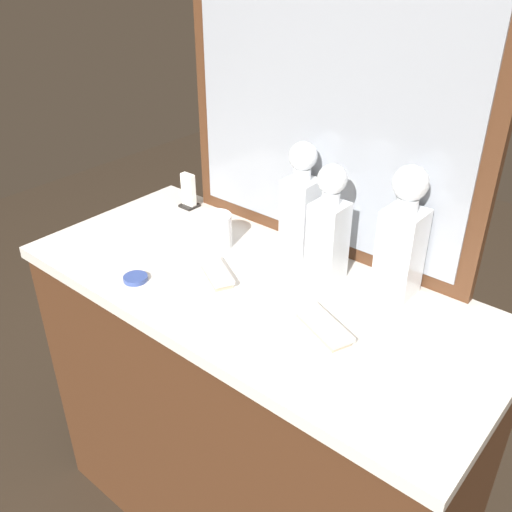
{
  "coord_description": "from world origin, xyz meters",
  "views": [
    {
      "loc": [
        0.75,
        -0.89,
        1.67
      ],
      "look_at": [
        0.0,
        0.0,
        0.99
      ],
      "focal_mm": 39.53,
      "sensor_mm": 36.0,
      "label": 1
    }
  ],
  "objects_px": {
    "crystal_decanter_front": "(401,245)",
    "crystal_tumbler_rear": "(216,232)",
    "silver_brush_left": "(323,326)",
    "crystal_decanter_right": "(328,235)",
    "crystal_decanter_rear": "(301,211)",
    "porcelain_dish": "(136,278)",
    "silver_brush_center": "(217,273)",
    "napkin_holder": "(189,193)"
  },
  "relations": [
    {
      "from": "crystal_decanter_rear",
      "to": "silver_brush_left",
      "type": "distance_m",
      "value": 0.36
    },
    {
      "from": "crystal_decanter_front",
      "to": "crystal_tumbler_rear",
      "type": "height_order",
      "value": "crystal_decanter_front"
    },
    {
      "from": "crystal_decanter_right",
      "to": "silver_brush_left",
      "type": "height_order",
      "value": "crystal_decanter_right"
    },
    {
      "from": "silver_brush_center",
      "to": "crystal_decanter_right",
      "type": "bearing_deg",
      "value": 40.39
    },
    {
      "from": "napkin_holder",
      "to": "crystal_decanter_front",
      "type": "bearing_deg",
      "value": -1.19
    },
    {
      "from": "crystal_decanter_front",
      "to": "crystal_tumbler_rear",
      "type": "distance_m",
      "value": 0.51
    },
    {
      "from": "silver_brush_center",
      "to": "silver_brush_left",
      "type": "distance_m",
      "value": 0.33
    },
    {
      "from": "silver_brush_center",
      "to": "silver_brush_left",
      "type": "bearing_deg",
      "value": -1.15
    },
    {
      "from": "crystal_decanter_front",
      "to": "crystal_decanter_rear",
      "type": "relative_size",
      "value": 1.04
    },
    {
      "from": "crystal_decanter_right",
      "to": "crystal_tumbler_rear",
      "type": "relative_size",
      "value": 3.19
    },
    {
      "from": "napkin_holder",
      "to": "porcelain_dish",
      "type": "bearing_deg",
      "value": -61.79
    },
    {
      "from": "crystal_decanter_rear",
      "to": "napkin_holder",
      "type": "relative_size",
      "value": 2.83
    },
    {
      "from": "crystal_decanter_rear",
      "to": "silver_brush_center",
      "type": "bearing_deg",
      "value": -109.59
    },
    {
      "from": "crystal_decanter_front",
      "to": "crystal_tumbler_rear",
      "type": "bearing_deg",
      "value": -167.14
    },
    {
      "from": "crystal_decanter_front",
      "to": "napkin_holder",
      "type": "distance_m",
      "value": 0.73
    },
    {
      "from": "crystal_decanter_rear",
      "to": "crystal_decanter_right",
      "type": "height_order",
      "value": "crystal_decanter_rear"
    },
    {
      "from": "crystal_decanter_right",
      "to": "silver_brush_center",
      "type": "height_order",
      "value": "crystal_decanter_right"
    },
    {
      "from": "silver_brush_center",
      "to": "napkin_holder",
      "type": "relative_size",
      "value": 1.32
    },
    {
      "from": "crystal_decanter_rear",
      "to": "crystal_tumbler_rear",
      "type": "xyz_separation_m",
      "value": [
        -0.2,
        -0.12,
        -0.08
      ]
    },
    {
      "from": "crystal_decanter_rear",
      "to": "crystal_tumbler_rear",
      "type": "bearing_deg",
      "value": -149.62
    },
    {
      "from": "crystal_tumbler_rear",
      "to": "silver_brush_center",
      "type": "distance_m",
      "value": 0.17
    },
    {
      "from": "crystal_decanter_front",
      "to": "silver_brush_center",
      "type": "bearing_deg",
      "value": -148.34
    },
    {
      "from": "silver_brush_center",
      "to": "napkin_holder",
      "type": "height_order",
      "value": "napkin_holder"
    },
    {
      "from": "porcelain_dish",
      "to": "napkin_holder",
      "type": "height_order",
      "value": "napkin_holder"
    },
    {
      "from": "silver_brush_center",
      "to": "porcelain_dish",
      "type": "relative_size",
      "value": 2.39
    },
    {
      "from": "porcelain_dish",
      "to": "crystal_decanter_front",
      "type": "bearing_deg",
      "value": 35.53
    },
    {
      "from": "crystal_decanter_right",
      "to": "napkin_holder",
      "type": "height_order",
      "value": "crystal_decanter_right"
    },
    {
      "from": "crystal_decanter_right",
      "to": "silver_brush_left",
      "type": "bearing_deg",
      "value": -57.08
    },
    {
      "from": "crystal_decanter_right",
      "to": "silver_brush_center",
      "type": "distance_m",
      "value": 0.29
    },
    {
      "from": "silver_brush_center",
      "to": "crystal_decanter_front",
      "type": "bearing_deg",
      "value": 31.66
    },
    {
      "from": "porcelain_dish",
      "to": "crystal_decanter_rear",
      "type": "bearing_deg",
      "value": 58.6
    },
    {
      "from": "crystal_decanter_right",
      "to": "silver_brush_center",
      "type": "bearing_deg",
      "value": -139.61
    },
    {
      "from": "crystal_decanter_front",
      "to": "crystal_decanter_right",
      "type": "bearing_deg",
      "value": -162.15
    },
    {
      "from": "napkin_holder",
      "to": "crystal_tumbler_rear",
      "type": "bearing_deg",
      "value": -27.87
    },
    {
      "from": "crystal_decanter_rear",
      "to": "napkin_holder",
      "type": "bearing_deg",
      "value": 178.59
    },
    {
      "from": "silver_brush_left",
      "to": "porcelain_dish",
      "type": "bearing_deg",
      "value": -164.19
    },
    {
      "from": "crystal_decanter_rear",
      "to": "porcelain_dish",
      "type": "xyz_separation_m",
      "value": [
        -0.23,
        -0.38,
        -0.12
      ]
    },
    {
      "from": "crystal_decanter_rear",
      "to": "silver_brush_left",
      "type": "height_order",
      "value": "crystal_decanter_rear"
    },
    {
      "from": "crystal_decanter_rear",
      "to": "porcelain_dish",
      "type": "height_order",
      "value": "crystal_decanter_rear"
    },
    {
      "from": "crystal_decanter_front",
      "to": "silver_brush_left",
      "type": "relative_size",
      "value": 1.93
    },
    {
      "from": "crystal_tumbler_rear",
      "to": "silver_brush_center",
      "type": "xyz_separation_m",
      "value": [
        0.11,
        -0.12,
        -0.03
      ]
    },
    {
      "from": "crystal_decanter_front",
      "to": "crystal_tumbler_rear",
      "type": "xyz_separation_m",
      "value": [
        -0.49,
        -0.11,
        -0.09
      ]
    }
  ]
}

